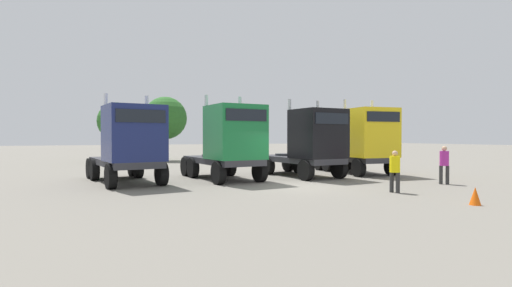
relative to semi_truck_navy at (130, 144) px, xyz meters
name	(u,v)px	position (x,y,z in m)	size (l,w,h in m)	color
ground	(298,187)	(6.60, -4.08, -1.87)	(200.00, 200.00, 0.00)	slate
semi_truck_navy	(130,144)	(0.00, 0.00, 0.00)	(3.25, 6.47, 4.21)	#333338
semi_truck_green	(230,142)	(4.72, -0.63, 0.09)	(2.91, 5.97, 4.34)	#333338
semi_truck_black	(310,143)	(9.23, -0.99, 0.01)	(2.97, 6.19, 4.26)	#333338
semi_truck_yellow	(365,141)	(13.08, -0.93, 0.10)	(3.18, 6.03, 4.44)	#333338
visitor_in_hivis	(395,168)	(9.10, -7.24, -0.91)	(0.46, 0.46, 1.67)	#2E2E2E
visitor_with_camera	(444,162)	(13.26, -6.14, -0.84)	(0.56, 0.56, 1.78)	#303030
traffic_cone_near	(475,196)	(9.35, -10.45, -1.58)	(0.36, 0.36, 0.59)	#F2590C
oak_far_left	(117,121)	(1.19, 17.92, 1.72)	(3.37, 3.37, 5.30)	#4C3823
oak_far_centre	(165,118)	(5.42, 17.52, 2.08)	(3.96, 3.96, 5.95)	#4C3823
oak_far_right	(233,121)	(12.22, 17.63, 1.97)	(3.01, 3.01, 5.39)	#4C3823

